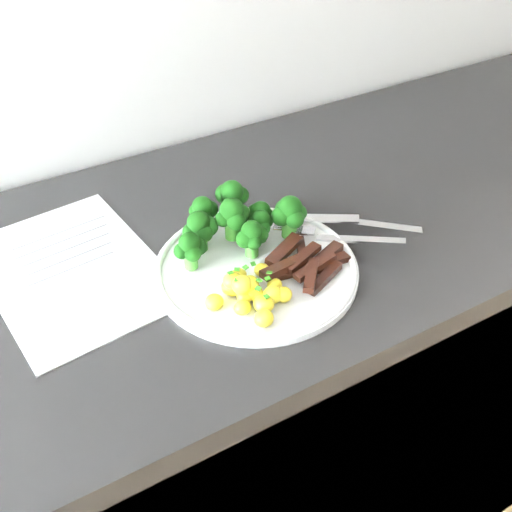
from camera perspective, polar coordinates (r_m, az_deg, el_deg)
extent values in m
cube|color=black|center=(1.27, -0.12, -13.86)|extent=(2.41, 0.60, 0.90)
cube|color=silver|center=(0.90, -16.82, -1.27)|extent=(0.25, 0.34, 0.00)
cube|color=slate|center=(0.98, -17.90, 2.12)|extent=(0.15, 0.02, 0.00)
cube|color=slate|center=(0.96, -17.66, 1.35)|extent=(0.14, 0.02, 0.00)
cube|color=slate|center=(0.94, -17.40, 0.56)|extent=(0.14, 0.02, 0.00)
cube|color=slate|center=(0.92, -17.14, -0.27)|extent=(0.13, 0.02, 0.00)
cube|color=slate|center=(0.90, -16.86, -1.13)|extent=(0.13, 0.02, 0.00)
cylinder|color=white|center=(0.86, 0.00, -1.28)|extent=(0.29, 0.29, 0.01)
torus|color=white|center=(0.86, 0.00, -0.97)|extent=(0.28, 0.28, 0.01)
cylinder|color=#2F6D1F|center=(0.88, -2.23, 2.53)|extent=(0.02, 0.02, 0.03)
sphere|color=black|center=(0.87, -1.44, 3.98)|extent=(0.03, 0.03, 0.03)
sphere|color=black|center=(0.88, -2.69, 4.14)|extent=(0.02, 0.02, 0.02)
sphere|color=black|center=(0.87, -3.10, 3.49)|extent=(0.02, 0.02, 0.02)
sphere|color=black|center=(0.86, -1.87, 3.30)|extent=(0.03, 0.03, 0.03)
sphere|color=black|center=(0.86, -2.28, 4.34)|extent=(0.04, 0.04, 0.04)
cylinder|color=#2F6D1F|center=(0.91, 0.46, 2.89)|extent=(0.02, 0.02, 0.02)
sphere|color=black|center=(0.91, 1.03, 4.00)|extent=(0.02, 0.02, 0.02)
sphere|color=black|center=(0.91, -0.05, 4.16)|extent=(0.02, 0.02, 0.02)
sphere|color=black|center=(0.89, 0.39, 3.39)|extent=(0.02, 0.02, 0.02)
sphere|color=black|center=(0.90, 0.46, 4.29)|extent=(0.03, 0.03, 0.03)
cylinder|color=#2F6D1F|center=(0.88, -5.26, 1.40)|extent=(0.02, 0.02, 0.03)
sphere|color=black|center=(0.87, -4.52, 2.80)|extent=(0.03, 0.03, 0.03)
sphere|color=black|center=(0.88, -5.48, 3.06)|extent=(0.03, 0.03, 0.03)
sphere|color=black|center=(0.86, -6.16, 2.30)|extent=(0.02, 0.02, 0.02)
sphere|color=black|center=(0.86, -4.89, 2.13)|extent=(0.03, 0.03, 0.03)
sphere|color=black|center=(0.86, -5.39, 3.13)|extent=(0.03, 0.03, 0.03)
cylinder|color=#2F6D1F|center=(0.92, -2.22, 4.33)|extent=(0.02, 0.02, 0.03)
sphere|color=black|center=(0.91, -1.51, 5.73)|extent=(0.03, 0.03, 0.03)
sphere|color=black|center=(0.92, -2.92, 5.82)|extent=(0.03, 0.03, 0.03)
sphere|color=black|center=(0.90, -2.30, 4.99)|extent=(0.02, 0.02, 0.02)
sphere|color=black|center=(0.90, -2.27, 6.05)|extent=(0.03, 0.03, 0.03)
cylinder|color=#2F6D1F|center=(0.90, -4.95, 3.11)|extent=(0.02, 0.02, 0.03)
sphere|color=black|center=(0.89, -4.35, 4.40)|extent=(0.03, 0.03, 0.03)
sphere|color=black|center=(0.89, -5.70, 4.24)|extent=(0.02, 0.02, 0.02)
sphere|color=black|center=(0.88, -4.94, 3.69)|extent=(0.02, 0.02, 0.02)
sphere|color=black|center=(0.88, -5.06, 4.65)|extent=(0.03, 0.03, 0.03)
cylinder|color=#2F6D1F|center=(0.90, 3.13, 2.71)|extent=(0.02, 0.02, 0.03)
sphere|color=black|center=(0.89, 4.02, 4.06)|extent=(0.03, 0.03, 0.03)
sphere|color=black|center=(0.90, 2.72, 4.42)|extent=(0.03, 0.03, 0.03)
sphere|color=black|center=(0.88, 2.39, 3.75)|extent=(0.03, 0.03, 0.03)
sphere|color=black|center=(0.88, 3.64, 3.47)|extent=(0.03, 0.03, 0.03)
sphere|color=black|center=(0.88, 3.21, 4.53)|extent=(0.04, 0.04, 0.04)
cylinder|color=#2F6D1F|center=(0.85, -6.12, -0.35)|extent=(0.02, 0.02, 0.03)
sphere|color=black|center=(0.84, -5.42, 0.86)|extent=(0.02, 0.02, 0.02)
sphere|color=black|center=(0.85, -6.38, 1.17)|extent=(0.02, 0.02, 0.02)
sphere|color=black|center=(0.84, -6.97, 0.47)|extent=(0.02, 0.02, 0.02)
sphere|color=black|center=(0.83, -5.95, 0.23)|extent=(0.02, 0.02, 0.02)
sphere|color=black|center=(0.83, -6.26, 1.22)|extent=(0.03, 0.03, 0.03)
cylinder|color=#2F6D1F|center=(0.87, -0.39, 0.78)|extent=(0.02, 0.02, 0.03)
sphere|color=black|center=(0.86, 0.34, 2.04)|extent=(0.03, 0.03, 0.03)
sphere|color=black|center=(0.86, -0.72, 2.29)|extent=(0.02, 0.02, 0.02)
sphere|color=black|center=(0.85, -1.04, 1.59)|extent=(0.03, 0.03, 0.03)
sphere|color=black|center=(0.85, -0.20, 1.34)|extent=(0.02, 0.02, 0.02)
sphere|color=black|center=(0.85, -0.40, 2.35)|extent=(0.03, 0.03, 0.03)
cylinder|color=#2F6D1F|center=(0.90, 0.45, 2.10)|extent=(0.02, 0.02, 0.02)
sphere|color=black|center=(0.89, 0.98, 3.28)|extent=(0.02, 0.02, 0.02)
sphere|color=black|center=(0.89, -0.02, 3.37)|extent=(0.02, 0.02, 0.02)
sphere|color=black|center=(0.88, 0.65, 2.65)|extent=(0.02, 0.02, 0.02)
sphere|color=black|center=(0.88, 0.46, 3.48)|extent=(0.03, 0.03, 0.03)
ellipsoid|color=yellow|center=(0.84, 0.53, -1.29)|extent=(0.02, 0.02, 0.02)
ellipsoid|color=yellow|center=(0.80, -0.34, -3.38)|extent=(0.03, 0.03, 0.02)
ellipsoid|color=yellow|center=(0.81, -1.66, -2.84)|extent=(0.03, 0.03, 0.02)
ellipsoid|color=yellow|center=(0.82, 1.75, -2.72)|extent=(0.02, 0.02, 0.02)
ellipsoid|color=yellow|center=(0.81, -2.42, -2.90)|extent=(0.03, 0.03, 0.02)
ellipsoid|color=yellow|center=(0.80, 0.08, -3.70)|extent=(0.02, 0.02, 0.02)
ellipsoid|color=yellow|center=(0.79, 0.75, -4.50)|extent=(0.03, 0.03, 0.02)
ellipsoid|color=yellow|center=(0.81, -1.35, -3.08)|extent=(0.03, 0.03, 0.02)
ellipsoid|color=yellow|center=(0.80, -1.02, -3.78)|extent=(0.02, 0.02, 0.02)
ellipsoid|color=yellow|center=(0.81, -2.21, -3.02)|extent=(0.02, 0.02, 0.02)
ellipsoid|color=yellow|center=(0.77, 0.75, -5.85)|extent=(0.03, 0.02, 0.02)
ellipsoid|color=yellow|center=(0.79, -1.29, -2.73)|extent=(0.03, 0.03, 0.03)
ellipsoid|color=yellow|center=(0.82, -2.00, -2.22)|extent=(0.03, 0.02, 0.03)
ellipsoid|color=yellow|center=(0.80, 2.60, -3.63)|extent=(0.02, 0.02, 0.02)
ellipsoid|color=yellow|center=(0.78, -1.26, -4.84)|extent=(0.02, 0.02, 0.02)
ellipsoid|color=yellow|center=(0.81, -1.61, -1.81)|extent=(0.02, 0.02, 0.02)
ellipsoid|color=yellow|center=(0.80, 1.60, -3.64)|extent=(0.03, 0.03, 0.02)
ellipsoid|color=yellow|center=(0.79, -3.94, -4.33)|extent=(0.03, 0.02, 0.02)
ellipsoid|color=yellow|center=(0.80, -2.20, -2.31)|extent=(0.03, 0.03, 0.02)
ellipsoid|color=yellow|center=(0.79, -0.65, -2.62)|extent=(0.03, 0.02, 0.02)
cube|color=#1F5C10|center=(0.81, -0.26, -0.75)|extent=(0.01, 0.01, 0.00)
cube|color=#1F5C10|center=(0.80, -0.99, -1.07)|extent=(0.01, 0.01, 0.00)
cube|color=#1F5C10|center=(0.79, -1.65, -2.11)|extent=(0.01, 0.01, 0.00)
cube|color=#1F5C10|center=(0.79, -1.69, -2.09)|extent=(0.01, 0.01, 0.00)
cube|color=#1F5C10|center=(0.78, -1.77, -2.27)|extent=(0.01, 0.01, 0.00)
cube|color=#1F5C10|center=(0.78, 0.31, -2.31)|extent=(0.01, 0.01, 0.00)
cube|color=#1F5C10|center=(0.78, 1.11, -2.12)|extent=(0.01, 0.01, 0.00)
cube|color=#1F5C10|center=(0.80, -1.79, -1.26)|extent=(0.01, 0.01, 0.00)
cube|color=#1F5C10|center=(0.79, 1.26, -1.55)|extent=(0.01, 0.01, 0.00)
cube|color=#1F5C10|center=(0.77, 0.20, -3.06)|extent=(0.01, 0.01, 0.00)
cube|color=#1F5C10|center=(0.77, 1.00, -3.81)|extent=(0.01, 0.01, 0.00)
cube|color=#1F5C10|center=(0.79, -2.42, -1.59)|extent=(0.01, 0.01, 0.00)
cube|color=#1F5C10|center=(0.79, -1.39, -1.99)|extent=(0.01, 0.01, 0.00)
cube|color=#1F5C10|center=(0.79, -0.57, -2.36)|extent=(0.01, 0.01, 0.00)
cube|color=black|center=(0.88, 4.27, 0.63)|extent=(0.04, 0.06, 0.02)
cube|color=black|center=(0.83, 6.43, -2.08)|extent=(0.07, 0.04, 0.02)
cube|color=black|center=(0.84, 4.04, -1.31)|extent=(0.07, 0.03, 0.01)
cube|color=black|center=(0.85, 4.69, -1.21)|extent=(0.06, 0.05, 0.02)
cube|color=black|center=(0.87, 6.42, -0.14)|extent=(0.07, 0.04, 0.02)
cube|color=black|center=(0.86, 6.63, -0.60)|extent=(0.07, 0.02, 0.01)
cube|color=black|center=(0.86, 2.63, 0.53)|extent=(0.07, 0.05, 0.02)
cube|color=black|center=(0.83, 2.44, -1.11)|extent=(0.07, 0.03, 0.02)
cube|color=black|center=(0.82, 5.20, -1.78)|extent=(0.06, 0.06, 0.01)
cube|color=black|center=(0.84, 5.59, -1.00)|extent=(0.07, 0.02, 0.02)
cube|color=black|center=(0.84, 4.39, -0.16)|extent=(0.07, 0.03, 0.01)
cube|color=silver|center=(0.91, 9.77, 1.51)|extent=(0.10, 0.10, 0.02)
cube|color=silver|center=(0.91, 4.70, 2.39)|extent=(0.03, 0.03, 0.01)
cylinder|color=silver|center=(0.92, 3.10, 2.92)|extent=(0.03, 0.03, 0.00)
cylinder|color=silver|center=(0.91, 3.05, 2.74)|extent=(0.03, 0.03, 0.00)
cylinder|color=silver|center=(0.91, 3.00, 2.57)|extent=(0.03, 0.03, 0.00)
cylinder|color=silver|center=(0.90, 2.94, 2.38)|extent=(0.03, 0.03, 0.00)
cube|color=silver|center=(0.94, 5.73, 3.54)|extent=(0.11, 0.09, 0.01)
cube|color=silver|center=(0.96, 12.13, 2.57)|extent=(0.10, 0.08, 0.02)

